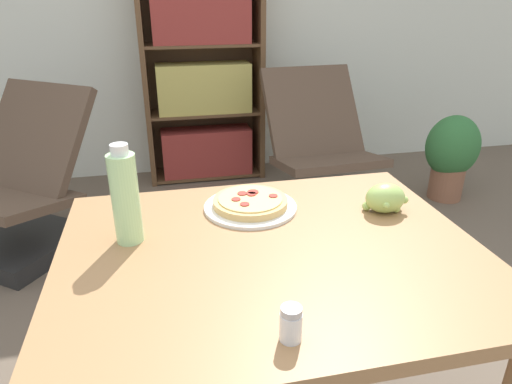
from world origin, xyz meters
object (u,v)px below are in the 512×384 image
at_px(pizza_on_plate, 250,204).
at_px(lounge_chair_near, 21,202).
at_px(drink_bottle, 125,197).
at_px(salt_shaker, 291,324).
at_px(bookshelf, 204,85).
at_px(lounge_chair_far, 320,165).
at_px(grape_bunch, 386,198).
at_px(potted_plant_floor, 451,153).

distance_m(pizza_on_plate, lounge_chair_near, 1.73).
bearing_deg(lounge_chair_near, drink_bottle, -28.40).
height_order(drink_bottle, salt_shaker, drink_bottle).
height_order(pizza_on_plate, lounge_chair_near, lounge_chair_near).
bearing_deg(bookshelf, salt_shaker, -92.85).
height_order(lounge_chair_far, bookshelf, bookshelf).
bearing_deg(bookshelf, lounge_chair_near, -140.96).
relative_size(grape_bunch, lounge_chair_near, 0.13).
xyz_separation_m(grape_bunch, potted_plant_floor, (1.32, 1.54, -0.49)).
height_order(pizza_on_plate, drink_bottle, drink_bottle).
xyz_separation_m(grape_bunch, lounge_chair_near, (-1.38, 1.41, -0.53)).
xyz_separation_m(pizza_on_plate, bookshelf, (0.10, 2.22, -0.08)).
distance_m(lounge_chair_near, potted_plant_floor, 2.71).
bearing_deg(pizza_on_plate, potted_plant_floor, 40.39).
xyz_separation_m(drink_bottle, lounge_chair_far, (1.11, 1.63, -0.61)).
xyz_separation_m(drink_bottle, salt_shaker, (0.29, -0.43, -0.08)).
bearing_deg(pizza_on_plate, drink_bottle, -161.02).
relative_size(lounge_chair_far, bookshelf, 0.59).
xyz_separation_m(pizza_on_plate, salt_shaker, (-0.04, -0.54, 0.02)).
distance_m(grape_bunch, drink_bottle, 0.71).
relative_size(grape_bunch, bookshelf, 0.08).
distance_m(pizza_on_plate, grape_bunch, 0.38).
distance_m(grape_bunch, lounge_chair_near, 2.05).
bearing_deg(lounge_chair_far, potted_plant_floor, -8.41).
bearing_deg(bookshelf, lounge_chair_far, -46.20).
bearing_deg(lounge_chair_far, lounge_chair_near, -177.33).
relative_size(bookshelf, potted_plant_floor, 2.53).
distance_m(grape_bunch, bookshelf, 2.33).
relative_size(salt_shaker, lounge_chair_far, 0.08).
distance_m(pizza_on_plate, potted_plant_floor, 2.27).
bearing_deg(potted_plant_floor, drink_bottle, -142.48).
distance_m(salt_shaker, potted_plant_floor, 2.67).
bearing_deg(grape_bunch, lounge_chair_far, 75.86).
xyz_separation_m(grape_bunch, drink_bottle, (-0.70, -0.02, 0.08)).
distance_m(drink_bottle, bookshelf, 2.38).
bearing_deg(salt_shaker, grape_bunch, 47.57).
bearing_deg(pizza_on_plate, salt_shaker, -93.85).
xyz_separation_m(bookshelf, potted_plant_floor, (1.59, -0.78, -0.38)).
bearing_deg(lounge_chair_near, lounge_chair_far, 42.44).
bearing_deg(potted_plant_floor, lounge_chair_far, 175.29).
height_order(grape_bunch, bookshelf, bookshelf).
relative_size(drink_bottle, potted_plant_floor, 0.43).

